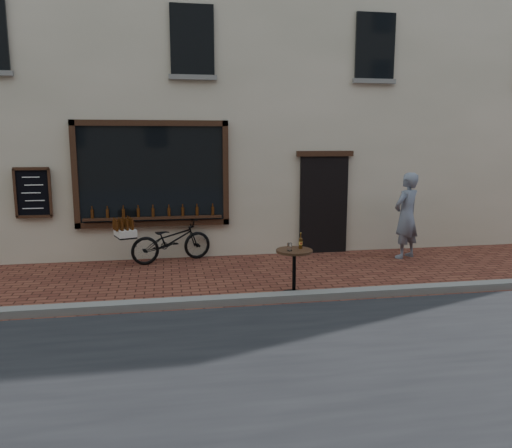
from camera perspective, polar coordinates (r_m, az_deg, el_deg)
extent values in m
plane|color=#54251B|center=(7.95, 2.05, -9.27)|extent=(90.00, 90.00, 0.00)
cube|color=slate|center=(8.12, 1.75, -8.42)|extent=(90.00, 0.25, 0.12)
cube|color=beige|center=(14.15, -3.74, 19.52)|extent=(28.00, 6.00, 10.00)
cube|color=black|center=(10.83, -11.78, 5.61)|extent=(3.00, 0.06, 2.00)
cube|color=black|center=(10.79, -11.98, 11.23)|extent=(3.24, 0.10, 0.12)
cube|color=black|center=(10.93, -11.59, 0.05)|extent=(3.24, 0.10, 0.12)
cube|color=black|center=(10.96, -19.99, 5.28)|extent=(0.12, 0.10, 2.24)
cube|color=black|center=(10.88, -3.50, 5.81)|extent=(0.12, 0.10, 2.24)
cube|color=black|center=(10.86, -11.62, 0.69)|extent=(2.90, 0.16, 0.05)
cube|color=black|center=(11.46, 7.72, 2.17)|extent=(1.10, 0.10, 2.20)
cube|color=black|center=(11.34, 7.91, 7.97)|extent=(1.30, 0.10, 0.12)
cube|color=black|center=(11.17, -24.13, 3.28)|extent=(0.62, 0.04, 0.92)
cylinder|color=#3D1C07|center=(10.95, -18.19, 1.10)|extent=(0.06, 0.06, 0.19)
cylinder|color=#3D1C07|center=(10.91, -16.57, 1.16)|extent=(0.06, 0.06, 0.19)
cylinder|color=#3D1C07|center=(10.88, -14.93, 1.21)|extent=(0.06, 0.06, 0.19)
cylinder|color=#3D1C07|center=(10.85, -13.29, 1.26)|extent=(0.06, 0.06, 0.19)
cylinder|color=#3D1C07|center=(10.84, -11.64, 1.31)|extent=(0.06, 0.06, 0.19)
cylinder|color=#3D1C07|center=(10.84, -9.99, 1.36)|extent=(0.06, 0.06, 0.19)
cylinder|color=#3D1C07|center=(10.84, -8.34, 1.41)|extent=(0.06, 0.06, 0.19)
cylinder|color=#3D1C07|center=(10.86, -6.69, 1.46)|extent=(0.06, 0.06, 0.19)
cylinder|color=#3D1C07|center=(10.88, -5.05, 1.50)|extent=(0.06, 0.06, 0.19)
cube|color=black|center=(11.01, -7.31, 20.18)|extent=(0.90, 0.06, 1.40)
cube|color=black|center=(11.92, 13.47, 19.19)|extent=(0.90, 0.06, 1.40)
imported|color=black|center=(10.73, -9.64, -1.86)|extent=(1.85, 1.15, 0.92)
cube|color=black|center=(10.42, -14.69, -1.41)|extent=(0.49, 0.58, 0.03)
cube|color=silver|center=(10.41, -14.71, -0.94)|extent=(0.49, 0.60, 0.14)
cylinder|color=#3D1C07|center=(10.23, -13.94, -0.14)|extent=(0.06, 0.06, 0.19)
cylinder|color=#3D1C07|center=(10.20, -14.49, -0.18)|extent=(0.06, 0.06, 0.19)
cylinder|color=#3D1C07|center=(10.18, -15.04, -0.23)|extent=(0.06, 0.06, 0.19)
cylinder|color=#3D1C07|center=(10.16, -15.60, -0.28)|extent=(0.06, 0.06, 0.19)
cylinder|color=#3D1C07|center=(10.35, -14.12, -0.04)|extent=(0.06, 0.06, 0.19)
cylinder|color=#3D1C07|center=(10.32, -14.66, -0.08)|extent=(0.06, 0.06, 0.19)
cylinder|color=#3D1C07|center=(10.30, -15.21, -0.13)|extent=(0.06, 0.06, 0.19)
cylinder|color=#3D1C07|center=(10.27, -15.76, -0.18)|extent=(0.06, 0.06, 0.19)
cylinder|color=#3D1C07|center=(10.46, -14.29, 0.06)|extent=(0.06, 0.06, 0.19)
cylinder|color=#3D1C07|center=(10.44, -14.83, 0.02)|extent=(0.06, 0.06, 0.19)
cylinder|color=#3D1C07|center=(10.41, -15.38, -0.03)|extent=(0.06, 0.06, 0.19)
cylinder|color=#3D1C07|center=(10.39, -15.92, -0.07)|extent=(0.06, 0.06, 0.19)
cylinder|color=#3D1C07|center=(10.58, -14.47, 0.16)|extent=(0.06, 0.06, 0.19)
cylinder|color=#3D1C07|center=(10.55, -15.00, 0.12)|extent=(0.06, 0.06, 0.19)
cylinder|color=black|center=(8.47, 4.34, -7.99)|extent=(0.44, 0.44, 0.03)
cylinder|color=black|center=(8.37, 4.37, -5.58)|extent=(0.06, 0.06, 0.71)
cylinder|color=black|center=(8.27, 4.41, -3.08)|extent=(0.61, 0.61, 0.04)
cylinder|color=gold|center=(8.34, 5.12, -2.19)|extent=(0.06, 0.06, 0.06)
cylinder|color=white|center=(8.16, 3.85, -2.63)|extent=(0.08, 0.08, 0.13)
imported|color=slate|center=(11.32, 16.81, 0.92)|extent=(0.81, 0.72, 1.88)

